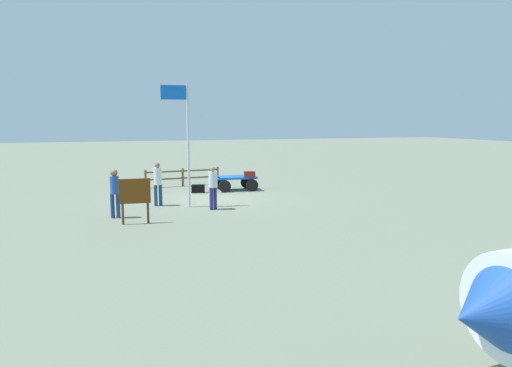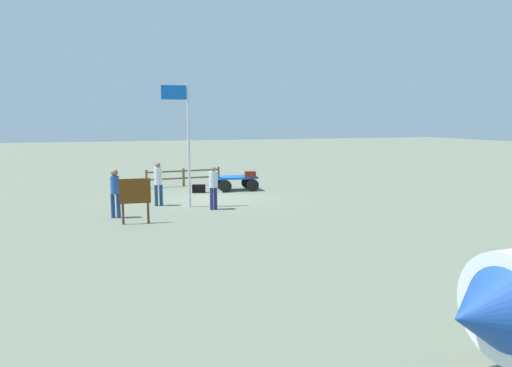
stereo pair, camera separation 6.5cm
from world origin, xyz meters
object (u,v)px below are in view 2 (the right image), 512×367
suitcase_tan (199,189)px  worker_lead (158,181)px  flagpole (185,133)px  worker_trailing (213,184)px  luggage_cart (236,180)px  worker_supervisor (115,190)px  signboard (135,194)px  suitcase_dark (250,174)px

suitcase_tan → worker_lead: worker_lead is taller
flagpole → worker_trailing: bearing=137.9°
luggage_cart → worker_supervisor: size_ratio=1.16×
suitcase_tan → flagpole: (1.23, 3.54, 2.76)m
worker_lead → signboard: size_ratio=1.16×
worker_lead → worker_trailing: size_ratio=1.05×
worker_supervisor → suitcase_dark: bearing=-145.3°
luggage_cart → flagpole: (3.16, 3.73, 2.46)m
worker_lead → worker_supervisor: worker_lead is taller
luggage_cart → worker_lead: 5.21m
signboard → flagpole: bearing=-131.2°
suitcase_tan → signboard: 6.95m
worker_trailing → suitcase_dark: bearing=-124.7°
flagpole → suitcase_tan: bearing=-109.2°
luggage_cart → signboard: size_ratio=1.33×
worker_lead → worker_trailing: 2.45m
suitcase_dark → signboard: (5.90, 5.71, 0.16)m
flagpole → worker_lead: bearing=-33.5°
luggage_cart → signboard: (5.32, 6.20, 0.50)m
suitcase_tan → worker_trailing: worker_trailing is taller
suitcase_tan → worker_supervisor: 6.30m
flagpole → signboard: 3.82m
worker_supervisor → signboard: size_ratio=1.15×
worker_supervisor → flagpole: (-2.76, -1.26, 1.94)m
flagpole → worker_supervisor: bearing=24.6°
worker_supervisor → signboard: (-0.60, 1.21, -0.02)m
luggage_cart → suitcase_dark: size_ratio=3.50×
signboard → suitcase_tan: bearing=-119.5°
suitcase_dark → flagpole: bearing=40.9°
suitcase_tan → worker_lead: size_ratio=0.38×
worker_lead → worker_supervisor: size_ratio=1.01×
suitcase_dark → signboard: 8.21m
suitcase_tan → flagpole: size_ratio=0.14×
suitcase_tan → flagpole: bearing=70.8°
worker_lead → suitcase_dark: bearing=-151.6°
worker_supervisor → signboard: 1.35m
suitcase_dark → suitcase_tan: (2.50, -0.29, -0.64)m
luggage_cart → flagpole: 5.48m
worker_trailing → worker_supervisor: size_ratio=0.96×
worker_supervisor → flagpole: bearing=-155.4°
suitcase_tan → signboard: (3.39, 6.01, 0.81)m
signboard → worker_lead: bearing=-110.0°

